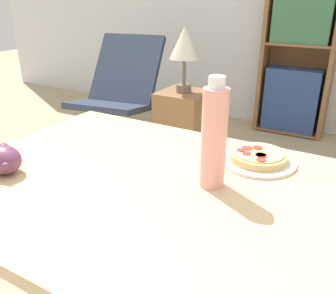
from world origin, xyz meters
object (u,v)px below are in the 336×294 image
at_px(grape_bunch, 3,160).
at_px(side_table, 183,127).
at_px(pizza_on_plate, 258,158).
at_px(bookshelf, 298,52).
at_px(lounge_chair_near, 119,111).
at_px(table_lamp, 184,46).
at_px(drink_bottle, 214,137).

distance_m(grape_bunch, side_table, 1.81).
relative_size(grape_bunch, side_table, 0.21).
height_order(pizza_on_plate, bookshelf, bookshelf).
bearing_deg(side_table, grape_bunch, -79.30).
bearing_deg(pizza_on_plate, lounge_chair_near, 139.33).
xyz_separation_m(grape_bunch, lounge_chair_near, (-0.97, 1.76, -0.49)).
bearing_deg(side_table, pizza_on_plate, -54.56).
relative_size(pizza_on_plate, lounge_chair_near, 0.26).
height_order(pizza_on_plate, lounge_chair_near, lounge_chair_near).
bearing_deg(table_lamp, pizza_on_plate, -54.56).
height_order(pizza_on_plate, grape_bunch, grape_bunch).
xyz_separation_m(pizza_on_plate, table_lamp, (-0.92, 1.29, 0.12)).
relative_size(drink_bottle, bookshelf, 0.18).
xyz_separation_m(pizza_on_plate, side_table, (-0.92, 1.29, -0.48)).
distance_m(grape_bunch, drink_bottle, 0.58).
bearing_deg(grape_bunch, lounge_chair_near, 118.83).
bearing_deg(grape_bunch, drink_bottle, 22.97).
height_order(grape_bunch, drink_bottle, drink_bottle).
distance_m(side_table, table_lamp, 0.60).
distance_m(drink_bottle, lounge_chair_near, 2.23).
bearing_deg(lounge_chair_near, table_lamp, -14.39).
distance_m(grape_bunch, table_lamp, 1.74).
xyz_separation_m(grape_bunch, drink_bottle, (0.53, 0.22, 0.10)).
xyz_separation_m(grape_bunch, bookshelf, (0.25, 2.76, -0.04)).
xyz_separation_m(bookshelf, table_lamp, (-0.57, -1.06, 0.13)).
bearing_deg(lounge_chair_near, pizza_on_plate, -50.05).
bearing_deg(lounge_chair_near, bookshelf, 30.04).
bearing_deg(pizza_on_plate, table_lamp, 125.44).
height_order(pizza_on_plate, drink_bottle, drink_bottle).
distance_m(lounge_chair_near, table_lamp, 0.87).
bearing_deg(drink_bottle, lounge_chair_near, 134.28).
distance_m(drink_bottle, bookshelf, 2.56).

